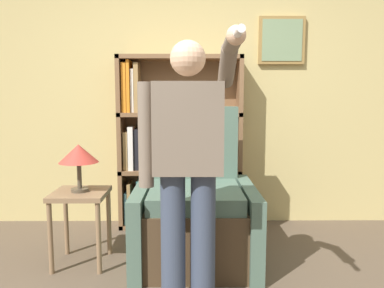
{
  "coord_description": "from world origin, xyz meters",
  "views": [
    {
      "loc": [
        0.06,
        -1.8,
        1.28
      ],
      "look_at": [
        0.08,
        0.71,
        0.97
      ],
      "focal_mm": 35.0,
      "sensor_mm": 36.0,
      "label": 1
    }
  ],
  "objects_px": {
    "side_table": "(81,205)",
    "bookcase": "(169,143)",
    "person_standing": "(188,160)",
    "armchair": "(195,212)",
    "table_lamp": "(79,155)"
  },
  "relations": [
    {
      "from": "armchair",
      "to": "table_lamp",
      "type": "relative_size",
      "value": 3.33
    },
    {
      "from": "bookcase",
      "to": "table_lamp",
      "type": "height_order",
      "value": "bookcase"
    },
    {
      "from": "bookcase",
      "to": "side_table",
      "type": "bearing_deg",
      "value": -125.64
    },
    {
      "from": "side_table",
      "to": "table_lamp",
      "type": "height_order",
      "value": "table_lamp"
    },
    {
      "from": "bookcase",
      "to": "side_table",
      "type": "xyz_separation_m",
      "value": [
        -0.63,
        -0.88,
        -0.38
      ]
    },
    {
      "from": "side_table",
      "to": "table_lamp",
      "type": "bearing_deg",
      "value": 90.0
    },
    {
      "from": "armchair",
      "to": "side_table",
      "type": "height_order",
      "value": "armchair"
    },
    {
      "from": "person_standing",
      "to": "table_lamp",
      "type": "relative_size",
      "value": 4.45
    },
    {
      "from": "armchair",
      "to": "table_lamp",
      "type": "height_order",
      "value": "armchair"
    },
    {
      "from": "side_table",
      "to": "bookcase",
      "type": "bearing_deg",
      "value": 54.36
    },
    {
      "from": "armchair",
      "to": "person_standing",
      "type": "distance_m",
      "value": 0.9
    },
    {
      "from": "bookcase",
      "to": "table_lamp",
      "type": "bearing_deg",
      "value": -125.64
    },
    {
      "from": "person_standing",
      "to": "side_table",
      "type": "xyz_separation_m",
      "value": [
        -0.82,
        0.61,
        -0.45
      ]
    },
    {
      "from": "person_standing",
      "to": "side_table",
      "type": "height_order",
      "value": "person_standing"
    },
    {
      "from": "armchair",
      "to": "person_standing",
      "type": "relative_size",
      "value": 0.75
    }
  ]
}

